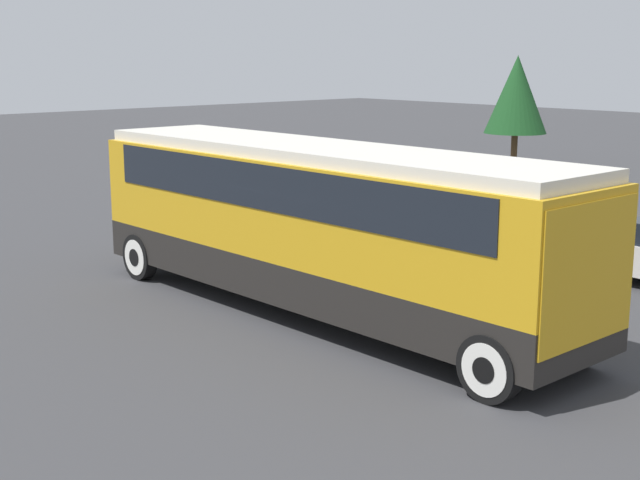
{
  "coord_description": "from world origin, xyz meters",
  "views": [
    {
      "loc": [
        12.2,
        -10.99,
        4.91
      ],
      "look_at": [
        0.0,
        0.0,
        1.46
      ],
      "focal_mm": 50.0,
      "sensor_mm": 36.0,
      "label": 1
    }
  ],
  "objects": [
    {
      "name": "tour_bus",
      "position": [
        0.1,
        -0.0,
        1.95
      ],
      "size": [
        11.38,
        2.55,
        3.25
      ],
      "color": "black",
      "rests_on": "ground_plane"
    },
    {
      "name": "tree_center",
      "position": [
        -11.14,
        21.52,
        3.15
      ],
      "size": [
        2.71,
        2.71,
        4.84
      ],
      "color": "brown",
      "rests_on": "ground_plane"
    },
    {
      "name": "ground_plane",
      "position": [
        0.0,
        0.0,
        0.0
      ],
      "size": [
        120.0,
        120.0,
        0.0
      ],
      "primitive_type": "plane",
      "color": "#38383A"
    },
    {
      "name": "parked_car_mid",
      "position": [
        0.1,
        6.45,
        0.64
      ],
      "size": [
        4.0,
        1.8,
        1.28
      ],
      "color": "black",
      "rests_on": "ground_plane"
    }
  ]
}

